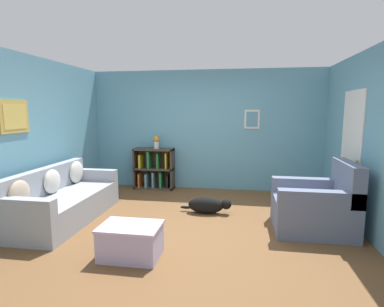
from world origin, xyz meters
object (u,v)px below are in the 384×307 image
couch (63,201)px  dog (208,205)px  coffee_table (131,240)px  vase (156,141)px  bookshelf (154,169)px  recliner_chair (317,207)px

couch → dog: size_ratio=2.33×
coffee_table → dog: coffee_table is taller
coffee_table → vase: bearing=100.2°
couch → bookshelf: 2.30m
bookshelf → recliner_chair: 3.58m
bookshelf → recliner_chair: (3.01, -1.94, -0.08)m
coffee_table → dog: (0.74, 1.67, -0.07)m
recliner_chair → vase: size_ratio=3.78×
coffee_table → dog: bearing=66.1°
coffee_table → dog: 1.83m
bookshelf → vase: (0.07, -0.02, 0.63)m
couch → recliner_chair: recliner_chair is taller
bookshelf → dog: (1.37, -1.46, -0.29)m
bookshelf → dog: size_ratio=1.02×
couch → vase: vase is taller
couch → coffee_table: bearing=-33.9°
couch → coffee_table: (1.51, -1.01, -0.10)m
bookshelf → coffee_table: 3.20m
bookshelf → dog: bookshelf is taller
dog → vase: bearing=132.1°
couch → dog: bearing=16.3°
couch → recliner_chair: bearing=2.7°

